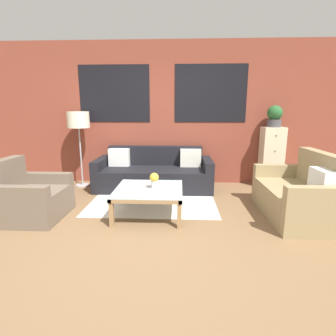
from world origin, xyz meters
TOP-DOWN VIEW (x-y plane):
  - ground_plane at (0.00, 0.00)m, footprint 16.00×16.00m
  - wall_back_brick at (0.00, 2.44)m, footprint 8.40×0.09m
  - rug at (-0.08, 1.20)m, footprint 2.03×1.52m
  - couch_dark at (-0.13, 1.95)m, footprint 2.19×0.88m
  - settee_vintage at (2.02, 0.62)m, footprint 0.80×1.40m
  - armchair_corner at (-1.70, 0.43)m, footprint 0.80×0.86m
  - coffee_table at (-0.08, 0.61)m, footprint 0.94×0.94m
  - floor_lamp at (-1.58, 2.04)m, footprint 0.42×0.42m
  - drawer_cabinet at (2.14, 2.19)m, footprint 0.41×0.37m
  - potted_plant at (2.14, 2.19)m, footprint 0.28×0.28m
  - flower_vase at (0.00, 0.61)m, footprint 0.13×0.13m

SIDE VIEW (x-z plane):
  - ground_plane at x=0.00m, z-range 0.00..0.00m
  - rug at x=-0.08m, z-range 0.00..0.00m
  - couch_dark at x=-0.13m, z-range -0.11..0.67m
  - armchair_corner at x=-1.70m, z-range -0.14..0.70m
  - settee_vintage at x=2.02m, z-range -0.15..0.77m
  - coffee_table at x=-0.08m, z-range 0.14..0.54m
  - flower_vase at x=0.00m, z-range 0.41..0.64m
  - drawer_cabinet at x=2.14m, z-range 0.00..1.17m
  - floor_lamp at x=-1.58m, z-range 0.53..1.99m
  - potted_plant at x=2.14m, z-range 1.17..1.57m
  - wall_back_brick at x=0.00m, z-range 0.01..2.81m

